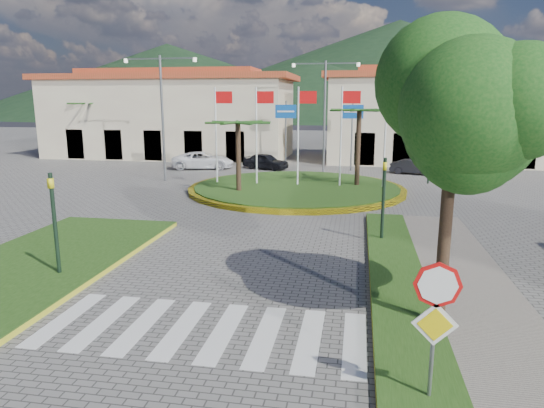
% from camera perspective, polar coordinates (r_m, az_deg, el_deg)
% --- Properties ---
extents(sidewalk_right, '(4.00, 28.00, 0.15)m').
position_cam_1_polar(sidewalk_right, '(9.82, 24.74, -20.89)').
color(sidewalk_right, gray).
rests_on(sidewalk_right, ground).
extents(verge_right, '(1.60, 28.00, 0.18)m').
position_cam_1_polar(verge_right, '(9.58, 17.30, -21.06)').
color(verge_right, '#204513').
rests_on(verge_right, ground).
extents(median_left, '(5.00, 14.00, 0.18)m').
position_cam_1_polar(median_left, '(16.44, -28.46, -7.68)').
color(median_left, '#204513').
rests_on(median_left, ground).
extents(crosswalk, '(8.00, 3.00, 0.01)m').
position_cam_1_polar(crosswalk, '(11.80, -8.64, -14.39)').
color(crosswalk, silver).
rests_on(crosswalk, ground).
extents(roundabout_island, '(12.70, 12.70, 6.00)m').
position_cam_1_polar(roundabout_island, '(28.64, 2.90, 1.91)').
color(roundabout_island, yellow).
rests_on(roundabout_island, ground).
extents(stop_sign, '(0.80, 0.11, 2.65)m').
position_cam_1_polar(stop_sign, '(8.76, 18.70, -11.79)').
color(stop_sign, slate).
rests_on(stop_sign, ground).
extents(deciduous_tree, '(3.60, 3.60, 6.80)m').
position_cam_1_polar(deciduous_tree, '(11.14, 20.73, 10.99)').
color(deciduous_tree, black).
rests_on(deciduous_tree, ground).
extents(traffic_light_left, '(0.15, 0.18, 3.20)m').
position_cam_1_polar(traffic_light_left, '(15.57, -24.27, -1.22)').
color(traffic_light_left, black).
rests_on(traffic_light_left, ground).
extents(traffic_light_right, '(0.15, 0.18, 3.20)m').
position_cam_1_polar(traffic_light_right, '(18.30, 13.01, 1.41)').
color(traffic_light_right, black).
rests_on(traffic_light_right, ground).
extents(traffic_light_far, '(0.18, 0.15, 3.20)m').
position_cam_1_polar(traffic_light_far, '(32.45, 18.08, 5.69)').
color(traffic_light_far, black).
rests_on(traffic_light_far, ground).
extents(direction_sign_west, '(1.60, 0.14, 5.20)m').
position_cam_1_polar(direction_sign_west, '(37.39, 1.63, 9.50)').
color(direction_sign_west, slate).
rests_on(direction_sign_west, ground).
extents(direction_sign_east, '(1.60, 0.14, 5.20)m').
position_cam_1_polar(direction_sign_east, '(36.98, 9.42, 9.32)').
color(direction_sign_east, slate).
rests_on(direction_sign_east, ground).
extents(street_lamp_centre, '(4.80, 0.16, 8.00)m').
position_cam_1_polar(street_lamp_centre, '(36.06, 6.21, 10.87)').
color(street_lamp_centre, slate).
rests_on(street_lamp_centre, ground).
extents(street_lamp_west, '(4.80, 0.16, 8.00)m').
position_cam_1_polar(street_lamp_west, '(32.49, -12.78, 10.52)').
color(street_lamp_west, slate).
rests_on(street_lamp_west, ground).
extents(building_left, '(23.32, 9.54, 8.05)m').
position_cam_1_polar(building_left, '(47.35, -11.80, 10.26)').
color(building_left, beige).
rests_on(building_left, ground).
extents(building_right, '(19.08, 9.54, 8.05)m').
position_cam_1_polar(building_right, '(44.46, 18.77, 9.78)').
color(building_right, beige).
rests_on(building_right, ground).
extents(hill_far_west, '(140.00, 140.00, 22.00)m').
position_cam_1_polar(hill_far_west, '(157.37, -12.09, 13.98)').
color(hill_far_west, black).
rests_on(hill_far_west, ground).
extents(hill_far_mid, '(180.00, 180.00, 30.00)m').
position_cam_1_polar(hill_far_mid, '(166.65, 14.56, 15.12)').
color(hill_far_mid, black).
rests_on(hill_far_mid, ground).
extents(hill_near_back, '(110.00, 110.00, 16.00)m').
position_cam_1_polar(hill_near_back, '(136.67, 4.55, 13.26)').
color(hill_near_back, black).
rests_on(hill_near_back, ground).
extents(white_van, '(5.11, 3.21, 1.32)m').
position_cam_1_polar(white_van, '(38.15, -8.13, 5.11)').
color(white_van, white).
rests_on(white_van, ground).
extents(car_dark_a, '(3.87, 2.56, 1.22)m').
position_cam_1_polar(car_dark_a, '(37.62, -0.74, 5.06)').
color(car_dark_a, black).
rests_on(car_dark_a, ground).
extents(car_dark_b, '(3.40, 1.91, 1.06)m').
position_cam_1_polar(car_dark_b, '(36.50, 16.29, 4.23)').
color(car_dark_b, black).
rests_on(car_dark_b, ground).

